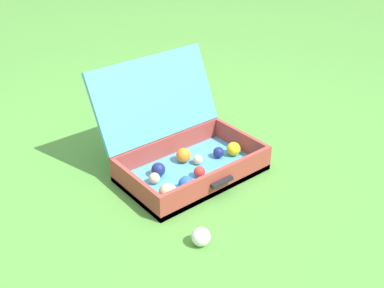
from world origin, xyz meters
name	(u,v)px	position (x,y,z in m)	size (l,w,h in m)	color
ground_plane	(173,176)	(0.00, 0.00, 0.00)	(16.00, 16.00, 0.00)	#4C8C38
open_suitcase	(181,149)	(0.07, 0.02, 0.11)	(0.61, 0.56, 0.46)	#4799C6
stray_ball_on_grass	(201,237)	(-0.19, -0.42, 0.03)	(0.07, 0.07, 0.07)	white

